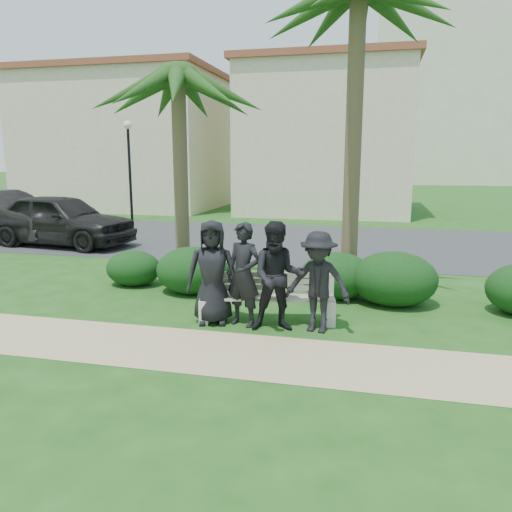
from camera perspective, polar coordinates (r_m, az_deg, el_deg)
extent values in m
plane|color=#1D4814|center=(8.75, 3.00, -6.93)|extent=(160.00, 160.00, 0.00)
cube|color=tan|center=(7.09, 0.30, -11.33)|extent=(30.00, 1.60, 0.01)
cube|color=#2D2D30|center=(16.47, 8.07, 1.54)|extent=(160.00, 8.00, 0.01)
cube|color=beige|center=(29.46, -14.16, 12.33)|extent=(10.00, 8.00, 7.00)
cube|color=brown|center=(29.78, -14.51, 19.36)|extent=(10.40, 8.40, 0.30)
cube|color=beige|center=(26.31, 8.20, 12.73)|extent=(8.00, 8.00, 7.00)
cube|color=brown|center=(26.67, 8.43, 20.59)|extent=(8.40, 8.40, 0.30)
cube|color=beige|center=(64.82, 25.59, 16.53)|extent=(26.00, 18.00, 20.00)
cylinder|color=black|center=(22.75, -14.20, 9.00)|extent=(0.12, 0.12, 4.00)
sphere|color=white|center=(22.79, -14.46, 14.30)|extent=(0.36, 0.36, 0.36)
cube|color=#A59D8A|center=(8.34, 1.29, -4.80)|extent=(2.29, 0.91, 0.04)
cube|color=#A59D8A|center=(8.50, 1.62, -2.89)|extent=(2.20, 0.45, 0.26)
cube|color=beige|center=(8.68, -5.50, -5.70)|extent=(0.24, 0.53, 0.41)
cube|color=beige|center=(8.26, 8.43, -6.64)|extent=(0.24, 0.53, 0.41)
imported|color=black|center=(8.23, -5.02, -1.87)|extent=(0.95, 0.73, 1.73)
imported|color=black|center=(8.10, -1.43, -2.13)|extent=(0.72, 0.58, 1.71)
imported|color=black|center=(7.86, 2.50, -2.37)|extent=(0.97, 0.82, 1.75)
imported|color=black|center=(7.87, 7.09, -2.98)|extent=(1.13, 0.77, 1.61)
ellipsoid|color=black|center=(11.11, -13.84, -1.25)|extent=(1.19, 0.99, 0.78)
ellipsoid|color=black|center=(10.24, -7.29, -1.49)|extent=(1.50, 1.24, 0.98)
ellipsoid|color=black|center=(9.93, 9.21, -2.08)|extent=(1.43, 1.18, 0.93)
ellipsoid|color=black|center=(9.69, 15.53, -2.36)|extent=(1.59, 1.31, 1.04)
cylinder|color=brown|center=(11.25, -8.58, 8.52)|extent=(0.32, 0.32, 4.44)
cylinder|color=brown|center=(10.09, 11.02, 11.99)|extent=(0.32, 0.32, 5.79)
imported|color=black|center=(16.80, -21.46, 3.89)|extent=(4.98, 2.45, 1.64)
imported|color=black|center=(18.70, -26.98, 4.10)|extent=(5.20, 2.66, 1.63)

